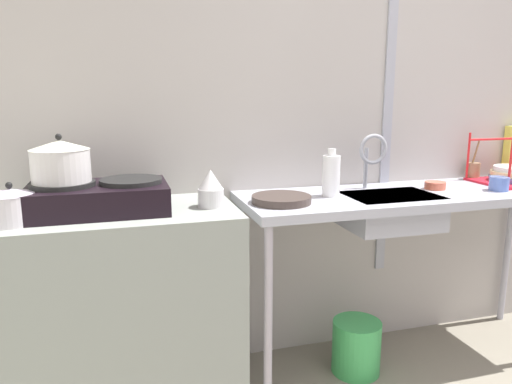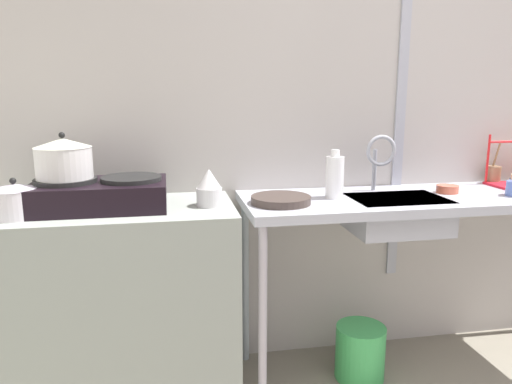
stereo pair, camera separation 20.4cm
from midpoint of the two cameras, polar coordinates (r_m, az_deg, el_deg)
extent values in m
cube|color=#B3ADA7|center=(2.67, 22.25, 10.62)|extent=(4.99, 0.10, 2.64)
cube|color=#A3A5B2|center=(2.53, 19.47, 13.81)|extent=(0.05, 0.01, 2.11)
cube|color=gray|center=(2.14, -13.67, -13.27)|extent=(1.01, 0.52, 0.87)
cube|color=#A3A5B2|center=(2.36, 21.91, -0.82)|extent=(1.69, 0.52, 0.04)
cylinder|color=#A8A1AD|center=(2.00, 3.83, -15.46)|extent=(0.04, 0.04, 0.83)
cylinder|color=#9FABB2|center=(2.39, 1.19, -10.76)|extent=(0.04, 0.04, 0.83)
cube|color=black|center=(1.99, -15.43, -0.39)|extent=(0.53, 0.34, 0.11)
cylinder|color=black|center=(2.00, -19.16, 1.27)|extent=(0.24, 0.24, 0.02)
cylinder|color=black|center=(1.98, -11.86, 1.56)|extent=(0.24, 0.24, 0.02)
cylinder|color=silver|center=(1.99, -19.29, 3.29)|extent=(0.22, 0.22, 0.12)
cone|color=beige|center=(1.98, -19.44, 5.56)|extent=(0.22, 0.22, 0.04)
sphere|color=black|center=(1.98, -19.50, 6.41)|extent=(0.02, 0.02, 0.02)
cylinder|color=silver|center=(1.95, -24.24, -1.28)|extent=(0.17, 0.17, 0.11)
cone|color=silver|center=(1.94, -24.40, 0.56)|extent=(0.18, 0.18, 0.02)
sphere|color=black|center=(1.94, -24.45, 1.20)|extent=(0.02, 0.02, 0.02)
cylinder|color=silver|center=(1.97, -2.67, -0.61)|extent=(0.11, 0.11, 0.08)
cone|color=silver|center=(1.96, -2.69, 1.61)|extent=(0.10, 0.10, 0.08)
cube|color=#A3A5B2|center=(2.27, 19.01, -2.61)|extent=(0.42, 0.30, 0.15)
cylinder|color=#A3A5B2|center=(2.37, 16.38, 2.53)|extent=(0.02, 0.02, 0.20)
torus|color=#A3A5B2|center=(2.30, 17.23, 4.73)|extent=(0.15, 0.02, 0.15)
cylinder|color=#3B302B|center=(2.03, 5.88, -0.96)|extent=(0.26, 0.26, 0.03)
cylinder|color=red|center=(2.75, 27.92, 3.43)|extent=(0.01, 0.01, 0.26)
cylinder|color=#C55C45|center=(2.45, 24.17, 0.31)|extent=(0.10, 0.10, 0.04)
cylinder|color=white|center=(2.16, 12.08, 1.70)|extent=(0.08, 0.08, 0.18)
cylinder|color=white|center=(2.15, 12.20, 4.55)|extent=(0.04, 0.04, 0.03)
cylinder|color=#8F6E4F|center=(2.81, 28.42, 1.81)|extent=(0.07, 0.07, 0.09)
cylinder|color=olive|center=(2.80, 28.56, 3.30)|extent=(0.03, 0.04, 0.18)
cylinder|color=green|center=(2.45, 14.82, -18.08)|extent=(0.23, 0.23, 0.26)
camera|label=1|loc=(0.10, -87.14, 0.59)|focal=33.46mm
camera|label=2|loc=(0.10, 92.86, -0.59)|focal=33.46mm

